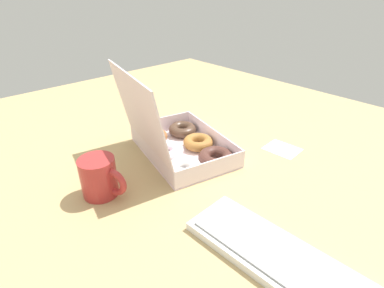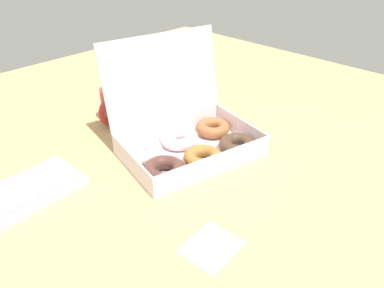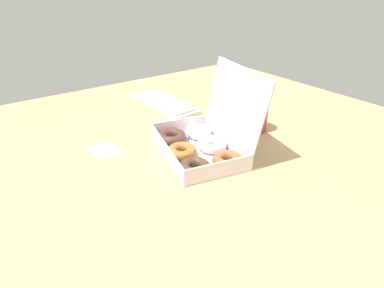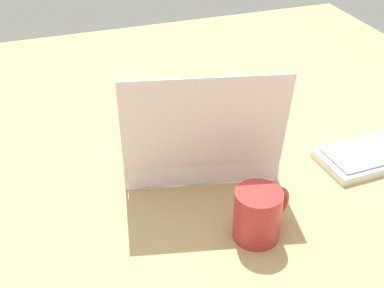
# 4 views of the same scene
# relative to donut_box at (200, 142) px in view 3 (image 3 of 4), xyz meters

# --- Properties ---
(ground_plane) EXTENTS (1.80, 1.80, 0.02)m
(ground_plane) POSITION_rel_donut_box_xyz_m (0.02, 0.02, -0.05)
(ground_plane) COLOR tan
(donut_box) EXTENTS (0.38, 0.33, 0.27)m
(donut_box) POSITION_rel_donut_box_xyz_m (0.00, 0.00, 0.00)
(donut_box) COLOR white
(donut_box) RESTS_ON ground_plane
(keyboard) EXTENTS (0.39, 0.15, 0.02)m
(keyboard) POSITION_rel_donut_box_xyz_m (-0.44, 0.12, -0.02)
(keyboard) COLOR white
(keyboard) RESTS_ON ground_plane
(coffee_mug) EXTENTS (0.12, 0.09, 0.10)m
(coffee_mug) POSITION_rel_donut_box_xyz_m (-0.02, 0.27, 0.02)
(coffee_mug) COLOR #AD2F2E
(coffee_mug) RESTS_ON ground_plane
(paper_napkin) EXTENTS (0.11, 0.09, 0.00)m
(paper_napkin) POSITION_rel_donut_box_xyz_m (-0.20, -0.26, -0.03)
(paper_napkin) COLOR white
(paper_napkin) RESTS_ON ground_plane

